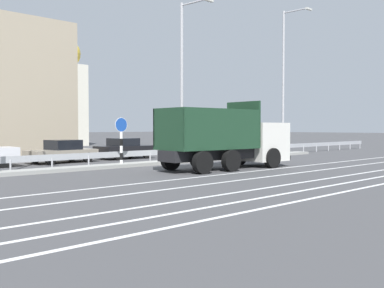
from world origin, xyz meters
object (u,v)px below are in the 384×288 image
at_px(parked_car_4, 124,148).
at_px(parked_car_5, 194,145).
at_px(dump_truck, 238,144).
at_px(street_lamp_3, 285,77).
at_px(parked_car_3, 62,151).
at_px(parked_car_6, 244,143).
at_px(church_tower, 67,94).
at_px(median_road_sign, 121,141).
at_px(street_lamp_2, 184,75).

distance_m(parked_car_4, parked_car_5, 6.30).
bearing_deg(dump_truck, parked_car_5, 151.82).
bearing_deg(street_lamp_3, parked_car_4, 155.53).
relative_size(dump_truck, parked_car_3, 1.83).
height_order(parked_car_3, parked_car_4, parked_car_4).
xyz_separation_m(parked_car_4, parked_car_6, (12.61, 0.03, 0.03)).
relative_size(parked_car_5, church_tower, 0.34).
bearing_deg(parked_car_4, median_road_sign, -38.05).
distance_m(parked_car_3, parked_car_4, 4.72).
xyz_separation_m(street_lamp_2, church_tower, (7.51, 28.14, 0.76)).
xyz_separation_m(dump_truck, street_lamp_3, (10.93, 4.64, 4.75)).
relative_size(dump_truck, street_lamp_3, 0.70).
relative_size(median_road_sign, parked_car_6, 0.54).
bearing_deg(parked_car_3, parked_car_5, -94.35).
xyz_separation_m(dump_truck, parked_car_5, (5.96, 9.54, -0.48)).
height_order(street_lamp_2, church_tower, church_tower).
bearing_deg(parked_car_4, street_lamp_2, 2.94).
bearing_deg(parked_car_3, parked_car_4, -91.22).
bearing_deg(parked_car_4, parked_car_5, 86.46).
height_order(parked_car_3, parked_car_6, parked_car_6).
xyz_separation_m(median_road_sign, street_lamp_2, (4.24, -0.34, 3.81)).
bearing_deg(street_lamp_3, church_tower, 96.81).
bearing_deg(parked_car_5, median_road_sign, -61.07).
relative_size(median_road_sign, street_lamp_3, 0.24).
bearing_deg(parked_car_5, dump_truck, -29.05).
height_order(street_lamp_3, parked_car_5, street_lamp_3).
xyz_separation_m(parked_car_3, parked_car_4, (4.71, 0.28, 0.02)).
height_order(parked_car_6, church_tower, church_tower).
distance_m(street_lamp_2, parked_car_4, 7.12).
bearing_deg(dump_truck, street_lamp_3, 116.83).
height_order(median_road_sign, church_tower, church_tower).
relative_size(street_lamp_3, parked_car_4, 2.84).
bearing_deg(street_lamp_3, parked_car_5, 135.37).
bearing_deg(parked_car_5, street_lamp_2, -45.17).
relative_size(median_road_sign, parked_car_4, 0.69).
relative_size(street_lamp_3, church_tower, 0.84).
height_order(dump_truck, parked_car_5, dump_truck).
relative_size(street_lamp_2, parked_car_3, 2.26).
bearing_deg(street_lamp_2, street_lamp_3, 1.88).
bearing_deg(street_lamp_3, dump_truck, -157.01).
bearing_deg(church_tower, parked_car_5, -94.11).
xyz_separation_m(parked_car_3, parked_car_5, (11.00, 0.06, 0.09)).
bearing_deg(parked_car_4, parked_car_6, 88.63).
xyz_separation_m(dump_truck, church_tower, (7.61, 32.42, 4.73)).
distance_m(median_road_sign, parked_car_3, 4.99).
bearing_deg(median_road_sign, parked_car_3, 100.48).
relative_size(parked_car_3, parked_car_6, 0.86).
bearing_deg(parked_car_5, parked_car_6, 95.28).
xyz_separation_m(dump_truck, parked_car_3, (-5.04, 9.48, -0.56)).
distance_m(street_lamp_3, parked_car_4, 13.46).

